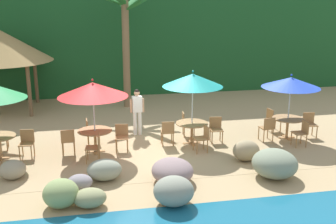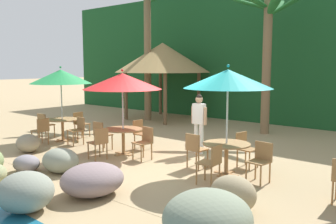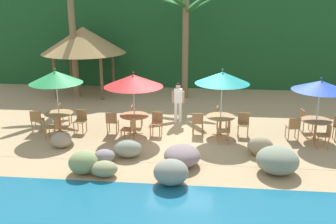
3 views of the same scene
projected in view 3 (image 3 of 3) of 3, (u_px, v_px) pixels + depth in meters
ground_plane at (182, 135)px, 14.45m from camera, size 120.00×120.00×0.00m
terrace_deck at (182, 135)px, 14.45m from camera, size 18.00×5.20×0.01m
foliage_backdrop at (193, 33)px, 22.14m from camera, size 28.00×2.40×6.00m
rock_seawall at (159, 154)px, 11.80m from camera, size 15.08×3.12×0.92m
umbrella_green at (56, 77)px, 14.27m from camera, size 2.00×2.00×2.49m
dining_table_green at (59, 116)px, 14.72m from camera, size 1.10×1.10×0.74m
chair_green_seaward at (81, 119)px, 14.66m from camera, size 0.46×0.47×0.87m
chair_green_inland at (63, 112)px, 15.56m from camera, size 0.46×0.45×0.87m
chair_green_left at (37, 119)px, 14.67m from camera, size 0.46×0.46×0.87m
chair_green_right at (54, 126)px, 13.93m from camera, size 0.44×0.43×0.87m
umbrella_red at (133, 81)px, 14.02m from camera, size 2.20×2.20×2.42m
dining_table_red at (134, 118)px, 14.45m from camera, size 1.10×1.10×0.74m
chair_red_seaward at (157, 122)px, 14.38m from camera, size 0.47×0.47×0.87m
chair_red_inland at (135, 114)px, 15.29m from camera, size 0.45×0.44×0.87m
chair_red_left at (112, 121)px, 14.46m from camera, size 0.43×0.43×0.87m
chair_red_right at (130, 128)px, 13.66m from camera, size 0.47×0.47×0.87m
umbrella_teal at (222, 78)px, 13.86m from camera, size 2.01×2.01×2.54m
dining_table_teal at (221, 119)px, 14.32m from camera, size 1.10×1.10×0.74m
chair_teal_seaward at (243, 123)px, 14.27m from camera, size 0.46×0.47×0.87m
chair_teal_inland at (220, 115)px, 15.17m from camera, size 0.47×0.46×0.87m
chair_teal_left at (198, 122)px, 14.39m from camera, size 0.44×0.45×0.87m
chair_teal_right at (226, 129)px, 13.54m from camera, size 0.46×0.45×0.87m
umbrella_blue at (321, 86)px, 13.48m from camera, size 2.00×2.00×2.32m
dining_table_blue at (316, 123)px, 13.89m from camera, size 1.10×1.10×0.74m
chair_blue_inland at (305, 119)px, 14.73m from camera, size 0.48×0.47×0.87m
chair_blue_left at (293, 127)px, 13.83m from camera, size 0.46×0.47×0.87m
chair_blue_right at (325, 134)px, 13.10m from camera, size 0.43×0.42×0.87m
palm_tree_nearest at (71, 17)px, 18.89m from camera, size 3.25×3.08×6.09m
palm_tree_second at (186, 29)px, 18.83m from camera, size 2.91×2.92×5.08m
palapa_hut at (83, 40)px, 19.87m from camera, size 4.41×4.41×3.56m
waiter_in_white at (178, 100)px, 15.61m from camera, size 0.52×0.24×1.70m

